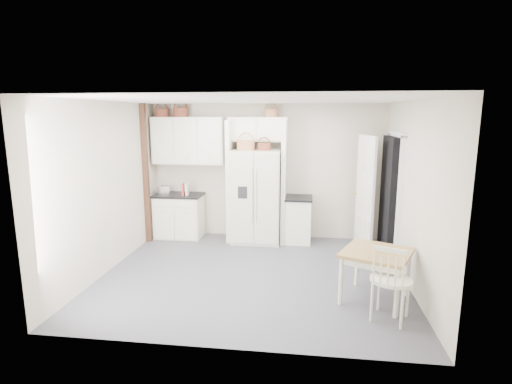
# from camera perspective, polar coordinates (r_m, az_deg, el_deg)

# --- Properties ---
(floor) EXTENTS (4.50, 4.50, 0.00)m
(floor) POSITION_cam_1_polar(r_m,az_deg,el_deg) (6.23, -0.45, -11.64)
(floor) COLOR #444447
(floor) RESTS_ON ground
(ceiling) EXTENTS (4.50, 4.50, 0.00)m
(ceiling) POSITION_cam_1_polar(r_m,az_deg,el_deg) (5.75, -0.49, 13.03)
(ceiling) COLOR white
(ceiling) RESTS_ON wall_back
(wall_back) EXTENTS (4.50, 0.00, 4.50)m
(wall_back) POSITION_cam_1_polar(r_m,az_deg,el_deg) (7.81, 1.53, 2.93)
(wall_back) COLOR #B4B0A9
(wall_back) RESTS_ON floor
(wall_left) EXTENTS (0.00, 4.00, 4.00)m
(wall_left) POSITION_cam_1_polar(r_m,az_deg,el_deg) (6.54, -20.39, 0.66)
(wall_left) COLOR #B4B0A9
(wall_left) RESTS_ON floor
(wall_right) EXTENTS (0.00, 4.00, 4.00)m
(wall_right) POSITION_cam_1_polar(r_m,az_deg,el_deg) (5.98, 21.42, -0.34)
(wall_right) COLOR #B4B0A9
(wall_right) RESTS_ON floor
(refrigerator) EXTENTS (0.91, 0.73, 1.76)m
(refrigerator) POSITION_cam_1_polar(r_m,az_deg,el_deg) (7.55, 0.11, -0.59)
(refrigerator) COLOR beige
(refrigerator) RESTS_ON floor
(base_cab_left) EXTENTS (0.89, 0.56, 0.83)m
(base_cab_left) POSITION_cam_1_polar(r_m,az_deg,el_deg) (8.05, -10.91, -3.46)
(base_cab_left) COLOR white
(base_cab_left) RESTS_ON floor
(base_cab_right) EXTENTS (0.47, 0.57, 0.83)m
(base_cab_right) POSITION_cam_1_polar(r_m,az_deg,el_deg) (7.65, 6.05, -4.05)
(base_cab_right) COLOR white
(base_cab_right) RESTS_ON floor
(dining_table) EXTENTS (1.06, 1.06, 0.67)m
(dining_table) POSITION_cam_1_polar(r_m,az_deg,el_deg) (5.53, 16.68, -11.38)
(dining_table) COLOR brown
(dining_table) RESTS_ON floor
(windsor_chair) EXTENTS (0.62, 0.60, 0.99)m
(windsor_chair) POSITION_cam_1_polar(r_m,az_deg,el_deg) (5.03, 18.75, -11.83)
(windsor_chair) COLOR white
(windsor_chair) RESTS_ON floor
(counter_left) EXTENTS (0.93, 0.60, 0.04)m
(counter_left) POSITION_cam_1_polar(r_m,az_deg,el_deg) (7.95, -11.02, -0.44)
(counter_left) COLOR black
(counter_left) RESTS_ON base_cab_left
(counter_right) EXTENTS (0.51, 0.61, 0.04)m
(counter_right) POSITION_cam_1_polar(r_m,az_deg,el_deg) (7.55, 6.12, -0.86)
(counter_right) COLOR black
(counter_right) RESTS_ON base_cab_right
(toaster) EXTENTS (0.23, 0.14, 0.16)m
(toaster) POSITION_cam_1_polar(r_m,az_deg,el_deg) (8.03, -12.95, 0.30)
(toaster) COLOR silver
(toaster) RESTS_ON counter_left
(cookbook_red) EXTENTS (0.06, 0.16, 0.23)m
(cookbook_red) POSITION_cam_1_polar(r_m,az_deg,el_deg) (7.81, -10.38, 0.38)
(cookbook_red) COLOR #BD2D31
(cookbook_red) RESTS_ON counter_left
(cookbook_cream) EXTENTS (0.04, 0.15, 0.23)m
(cookbook_cream) POSITION_cam_1_polar(r_m,az_deg,el_deg) (7.79, -9.81, 0.36)
(cookbook_cream) COLOR beige
(cookbook_cream) RESTS_ON counter_left
(basket_upper_a) EXTENTS (0.27, 0.27, 0.15)m
(basket_upper_a) POSITION_cam_1_polar(r_m,az_deg,el_deg) (8.03, -13.31, 10.93)
(basket_upper_a) COLOR #511C13
(basket_upper_a) RESTS_ON upper_cabinet
(basket_upper_b) EXTENTS (0.30, 0.30, 0.17)m
(basket_upper_b) POSITION_cam_1_polar(r_m,az_deg,el_deg) (7.90, -10.72, 11.11)
(basket_upper_b) COLOR #511C13
(basket_upper_b) RESTS_ON upper_cabinet
(basket_bridge_b) EXTENTS (0.26, 0.26, 0.15)m
(basket_bridge_b) POSITION_cam_1_polar(r_m,az_deg,el_deg) (7.55, 2.17, 11.20)
(basket_bridge_b) COLOR #995A32
(basket_bridge_b) RESTS_ON bridge_cabinet
(basket_fridge_a) EXTENTS (0.33, 0.33, 0.17)m
(basket_fridge_a) POSITION_cam_1_polar(r_m,az_deg,el_deg) (7.35, -1.48, 6.68)
(basket_fridge_a) COLOR #995A32
(basket_fridge_a) RESTS_ON refrigerator
(basket_fridge_b) EXTENTS (0.24, 0.24, 0.13)m
(basket_fridge_b) POSITION_cam_1_polar(r_m,az_deg,el_deg) (7.30, 1.16, 6.48)
(basket_fridge_b) COLOR #511C13
(basket_fridge_b) RESTS_ON refrigerator
(upper_cabinet) EXTENTS (1.40, 0.34, 0.90)m
(upper_cabinet) POSITION_cam_1_polar(r_m,az_deg,el_deg) (7.88, -9.59, 7.24)
(upper_cabinet) COLOR white
(upper_cabinet) RESTS_ON wall_back
(bridge_cabinet) EXTENTS (1.12, 0.34, 0.45)m
(bridge_cabinet) POSITION_cam_1_polar(r_m,az_deg,el_deg) (7.58, 0.28, 8.96)
(bridge_cabinet) COLOR white
(bridge_cabinet) RESTS_ON wall_back
(fridge_panel_left) EXTENTS (0.08, 0.60, 2.30)m
(fridge_panel_left) POSITION_cam_1_polar(r_m,az_deg,el_deg) (7.63, -3.65, 1.59)
(fridge_panel_left) COLOR white
(fridge_panel_left) RESTS_ON floor
(fridge_panel_right) EXTENTS (0.08, 0.60, 2.30)m
(fridge_panel_right) POSITION_cam_1_polar(r_m,az_deg,el_deg) (7.51, 4.02, 1.42)
(fridge_panel_right) COLOR white
(fridge_panel_right) RESTS_ON floor
(trim_post) EXTENTS (0.09, 0.09, 2.60)m
(trim_post) POSITION_cam_1_polar(r_m,az_deg,el_deg) (7.73, -15.46, 2.45)
(trim_post) COLOR #391D15
(trim_post) RESTS_ON floor
(doorway_void) EXTENTS (0.18, 0.85, 2.05)m
(doorway_void) POSITION_cam_1_polar(r_m,az_deg,el_deg) (6.97, 18.60, -0.93)
(doorway_void) COLOR black
(doorway_void) RESTS_ON floor
(door_slab) EXTENTS (0.21, 0.79, 2.05)m
(door_slab) POSITION_cam_1_polar(r_m,az_deg,el_deg) (7.23, 15.30, -0.32)
(door_slab) COLOR white
(door_slab) RESTS_ON floor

